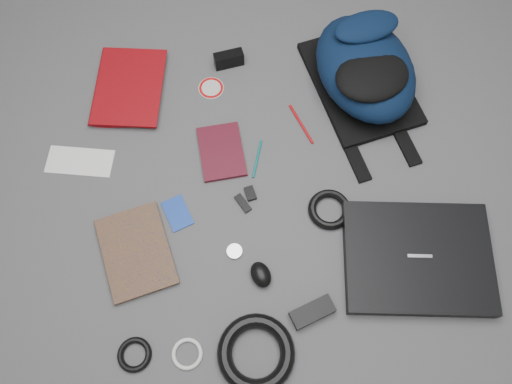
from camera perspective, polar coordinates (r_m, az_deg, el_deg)
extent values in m
plane|color=#4F4F51|center=(1.44, 0.00, -0.30)|extent=(4.00, 4.00, 0.00)
cube|color=black|center=(1.43, 17.99, -7.17)|extent=(0.45, 0.38, 0.04)
imported|color=maroon|center=(1.67, -17.86, 11.43)|extent=(0.27, 0.32, 0.03)
imported|color=#A7650B|center=(1.43, -16.98, -7.70)|extent=(0.21, 0.27, 0.02)
cube|color=white|center=(1.57, -19.48, 3.32)|extent=(0.21, 0.14, 0.00)
cube|color=#3E0C16|center=(1.49, -3.97, 4.61)|extent=(0.13, 0.18, 0.01)
cube|color=black|center=(1.64, -3.12, 14.92)|extent=(0.10, 0.04, 0.05)
cylinder|color=silver|center=(1.61, -5.15, 11.74)|extent=(0.10, 0.10, 0.00)
cylinder|color=#0B6968|center=(1.48, 0.14, 3.81)|extent=(0.05, 0.12, 0.01)
cylinder|color=#B20D12|center=(1.54, 5.18, 7.75)|extent=(0.05, 0.14, 0.01)
cube|color=#153AA3|center=(1.44, -8.98, -2.41)|extent=(0.09, 0.11, 0.00)
cube|color=black|center=(1.43, -1.51, -1.29)|extent=(0.04, 0.06, 0.01)
cube|color=black|center=(1.44, -0.66, -0.16)|extent=(0.03, 0.05, 0.01)
ellipsoid|color=black|center=(1.35, 0.55, -9.42)|extent=(0.07, 0.08, 0.04)
cylinder|color=#ABABAD|center=(1.41, -12.01, -7.44)|extent=(0.06, 0.06, 0.01)
cylinder|color=silver|center=(1.38, -2.47, -6.80)|extent=(0.06, 0.06, 0.01)
torus|color=black|center=(1.43, 8.39, -1.99)|extent=(0.16, 0.16, 0.02)
cube|color=black|center=(1.35, 6.45, -13.47)|extent=(0.12, 0.08, 0.03)
torus|color=black|center=(1.32, 0.01, -17.93)|extent=(0.24, 0.24, 0.04)
torus|color=black|center=(1.37, -13.72, -17.61)|extent=(0.10, 0.10, 0.02)
torus|color=white|center=(1.35, -7.87, -17.85)|extent=(0.09, 0.09, 0.01)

